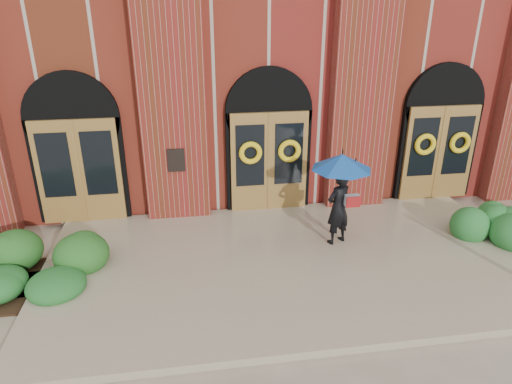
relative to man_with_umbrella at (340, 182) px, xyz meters
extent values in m
plane|color=tan|center=(-1.16, -0.74, -1.58)|extent=(90.00, 90.00, 0.00)
cube|color=gray|center=(-1.16, -0.59, -1.50)|extent=(10.00, 5.30, 0.15)
cube|color=maroon|center=(-1.16, 8.16, 1.92)|extent=(16.00, 12.00, 7.00)
cube|color=black|center=(-3.41, 1.73, 0.07)|extent=(0.40, 0.05, 0.55)
cube|color=maroon|center=(-3.41, 1.99, 1.92)|extent=(1.50, 0.45, 7.00)
cube|color=maroon|center=(1.09, 1.99, 1.92)|extent=(1.50, 0.45, 7.00)
cube|color=olive|center=(-5.66, 1.97, -0.18)|extent=(1.90, 0.10, 2.50)
cylinder|color=black|center=(-5.66, 2.11, 1.07)|extent=(2.10, 0.22, 2.10)
cube|color=olive|center=(-1.16, 1.97, -0.18)|extent=(1.90, 0.10, 2.50)
cylinder|color=black|center=(-1.16, 2.11, 1.07)|extent=(2.10, 0.22, 2.10)
cube|color=olive|center=(3.34, 1.97, -0.18)|extent=(1.90, 0.10, 2.50)
cylinder|color=black|center=(3.34, 2.11, 1.07)|extent=(2.10, 0.22, 2.10)
torus|color=yellow|center=(-1.64, 1.85, 0.12)|extent=(0.57, 0.13, 0.57)
torus|color=yellow|center=(-0.68, 1.85, 0.12)|extent=(0.57, 0.13, 0.57)
torus|color=yellow|center=(2.86, 1.85, 0.12)|extent=(0.57, 0.13, 0.57)
torus|color=yellow|center=(3.82, 1.85, 0.12)|extent=(0.57, 0.13, 0.57)
imported|color=black|center=(0.00, 0.00, -0.60)|extent=(0.71, 0.61, 1.65)
cone|color=#124692|center=(0.00, 0.00, 0.45)|extent=(1.69, 1.69, 0.33)
cylinder|color=black|center=(0.05, -0.05, 0.01)|extent=(0.02, 0.02, 0.56)
cube|color=#B5B7BA|center=(0.24, -0.13, -0.38)|extent=(0.34, 0.27, 0.24)
cube|color=maroon|center=(0.24, -0.22, -0.38)|extent=(0.29, 0.15, 0.24)
ellipsoid|color=#22541C|center=(-6.36, -0.24, -1.19)|extent=(3.00, 1.20, 0.77)
ellipsoid|color=#215F26|center=(4.04, -0.24, -1.19)|extent=(3.04, 1.21, 0.78)
ellipsoid|color=#1E5821|center=(-6.26, -0.74, -1.34)|extent=(1.38, 1.18, 0.49)
camera|label=1|loc=(-3.12, -8.49, 3.56)|focal=32.00mm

